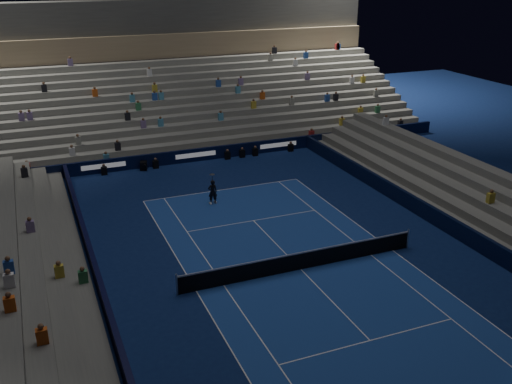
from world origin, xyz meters
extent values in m
plane|color=#0C1C4C|center=(0.00, 0.00, 0.00)|extent=(90.00, 90.00, 0.00)
cube|color=navy|center=(0.00, 0.00, 0.01)|extent=(10.97, 23.77, 0.01)
cube|color=black|center=(0.00, 18.50, 0.50)|extent=(44.00, 0.25, 1.00)
cube|color=black|center=(9.70, 0.00, 0.50)|extent=(0.25, 37.00, 1.00)
cube|color=black|center=(-9.70, 0.00, 0.50)|extent=(0.25, 37.00, 1.00)
cube|color=slate|center=(0.00, 19.50, 0.25)|extent=(44.00, 1.00, 0.50)
cube|color=slate|center=(0.00, 20.50, 0.50)|extent=(44.00, 1.00, 1.00)
cube|color=slate|center=(0.00, 21.50, 0.75)|extent=(44.00, 1.00, 1.50)
cube|color=slate|center=(0.00, 22.50, 1.00)|extent=(44.00, 1.00, 2.00)
cube|color=slate|center=(0.00, 23.50, 1.25)|extent=(44.00, 1.00, 2.50)
cube|color=slate|center=(0.00, 24.50, 1.50)|extent=(44.00, 1.00, 3.00)
cube|color=slate|center=(0.00, 25.50, 1.75)|extent=(44.00, 1.00, 3.50)
cube|color=slate|center=(0.00, 26.50, 2.00)|extent=(44.00, 1.00, 4.00)
cube|color=slate|center=(0.00, 27.50, 2.25)|extent=(44.00, 1.00, 4.50)
cube|color=slate|center=(0.00, 28.50, 2.50)|extent=(44.00, 1.00, 5.00)
cube|color=slate|center=(0.00, 29.50, 2.75)|extent=(44.00, 1.00, 5.50)
cube|color=slate|center=(0.00, 30.50, 3.00)|extent=(44.00, 1.00, 6.00)
cube|color=#977F5D|center=(0.00, 31.60, 7.10)|extent=(44.00, 0.60, 2.20)
cube|color=#434341|center=(0.00, 33.00, 9.70)|extent=(44.00, 2.40, 3.00)
cube|color=slate|center=(10.50, 0.00, 0.25)|extent=(1.00, 37.00, 0.50)
cube|color=slate|center=(11.50, 0.00, 0.50)|extent=(1.00, 37.00, 1.00)
cube|color=slate|center=(12.50, 0.00, 0.75)|extent=(1.00, 37.00, 1.50)
cube|color=slate|center=(13.50, 0.00, 1.00)|extent=(1.00, 37.00, 2.00)
cube|color=#60615C|center=(-10.50, 0.00, 0.25)|extent=(1.00, 37.00, 0.50)
cube|color=#60615C|center=(-11.50, 0.00, 0.50)|extent=(1.00, 37.00, 1.00)
cube|color=#60615C|center=(-12.50, 0.00, 0.75)|extent=(1.00, 37.00, 1.50)
cube|color=#60615C|center=(-13.50, 0.00, 1.00)|extent=(1.00, 37.00, 2.00)
cylinder|color=#B2B2B7|center=(-6.40, 0.00, 0.55)|extent=(0.10, 0.10, 1.10)
cylinder|color=#B2B2B7|center=(6.40, 0.00, 0.55)|extent=(0.10, 0.10, 1.10)
cube|color=black|center=(0.00, 0.00, 0.45)|extent=(12.80, 0.03, 0.90)
cube|color=white|center=(0.00, 0.00, 0.94)|extent=(12.80, 0.04, 0.08)
imported|color=black|center=(-1.41, 9.87, 0.80)|extent=(0.62, 0.44, 1.60)
cube|color=black|center=(-4.15, 17.99, 0.32)|extent=(0.64, 0.71, 0.64)
cylinder|color=black|center=(-4.15, 17.52, 0.51)|extent=(0.26, 0.38, 0.16)
camera|label=1|loc=(-11.82, -23.04, 14.43)|focal=40.83mm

